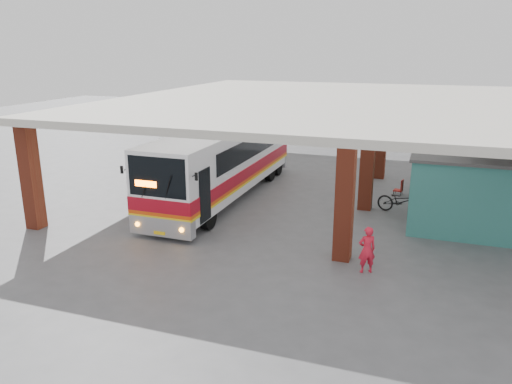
{
  "coord_description": "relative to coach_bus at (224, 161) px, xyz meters",
  "views": [
    {
      "loc": [
        5.53,
        -19.34,
        7.21
      ],
      "look_at": [
        -1.27,
        0.0,
        1.22
      ],
      "focal_mm": 35.0,
      "sensor_mm": 36.0,
      "label": 1
    }
  ],
  "objects": [
    {
      "name": "pedestrian",
      "position": [
        7.77,
        -6.41,
        -1.05
      ],
      "size": [
        0.7,
        0.61,
        1.6
      ],
      "primitive_type": "imported",
      "rotation": [
        0.0,
        0.0,
        3.63
      ],
      "color": "red",
      "rests_on": "ground"
    },
    {
      "name": "brick_columns",
      "position": [
        5.26,
        2.41,
        0.32
      ],
      "size": [
        20.1,
        21.6,
        4.35
      ],
      "color": "#993821",
      "rests_on": "ground"
    },
    {
      "name": "canopy_roof",
      "position": [
        4.34,
        3.91,
        2.65
      ],
      "size": [
        21.0,
        23.0,
        0.3
      ],
      "primitive_type": "cube",
      "color": "beige",
      "rests_on": "brick_columns"
    },
    {
      "name": "coach_bus",
      "position": [
        0.0,
        0.0,
        0.0
      ],
      "size": [
        2.75,
        12.83,
        3.73
      ],
      "rotation": [
        0.0,
        0.0,
        -0.0
      ],
      "color": "white",
      "rests_on": "ground"
    },
    {
      "name": "red_chair",
      "position": [
        8.21,
        3.27,
        -1.49
      ],
      "size": [
        0.48,
        0.48,
        0.79
      ],
      "rotation": [
        0.0,
        0.0,
        -0.18
      ],
      "color": "#AE1B12",
      "rests_on": "ground"
    },
    {
      "name": "motorcycle",
      "position": [
        8.44,
        0.26,
        -1.28
      ],
      "size": [
        2.29,
        1.3,
        1.14
      ],
      "primitive_type": "imported",
      "rotation": [
        0.0,
        0.0,
        1.3
      ],
      "color": "black",
      "rests_on": "ground"
    },
    {
      "name": "shop_building",
      "position": [
        11.33,
        1.41,
        -0.29
      ],
      "size": [
        5.2,
        8.2,
        3.11
      ],
      "color": "#327D70",
      "rests_on": "ground"
    },
    {
      "name": "ground",
      "position": [
        3.84,
        -2.59,
        -1.85
      ],
      "size": [
        90.0,
        90.0,
        0.0
      ],
      "primitive_type": "plane",
      "color": "#515154",
      "rests_on": "ground"
    }
  ]
}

